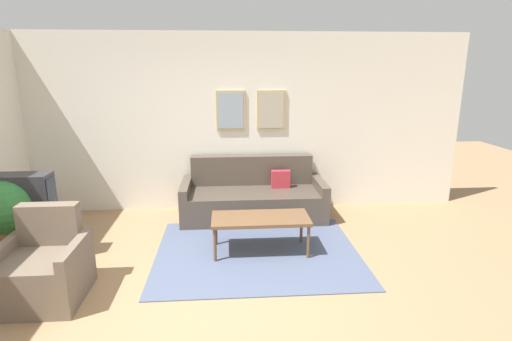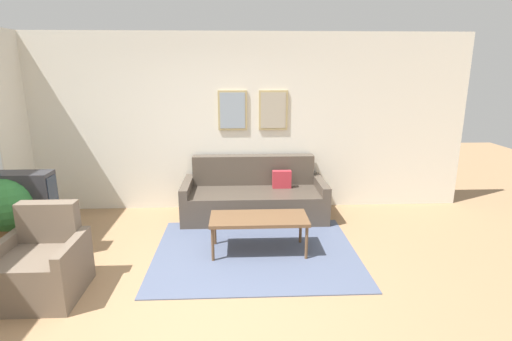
{
  "view_description": "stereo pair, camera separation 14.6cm",
  "coord_description": "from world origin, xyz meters",
  "px_view_note": "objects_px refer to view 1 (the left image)",
  "views": [
    {
      "loc": [
        0.3,
        -3.45,
        2.18
      ],
      "look_at": [
        0.68,
        1.69,
        0.85
      ],
      "focal_mm": 28.0,
      "sensor_mm": 36.0,
      "label": 1
    },
    {
      "loc": [
        0.44,
        -3.46,
        2.18
      ],
      "look_at": [
        0.68,
        1.69,
        0.85
      ],
      "focal_mm": 28.0,
      "sensor_mm": 36.0,
      "label": 2
    }
  ],
  "objects_px": {
    "armchair": "(43,270)",
    "coffee_table": "(260,220)",
    "couch": "(253,197)",
    "potted_plant_tall": "(8,210)",
    "tv": "(22,193)"
  },
  "relations": [
    {
      "from": "potted_plant_tall",
      "to": "armchair",
      "type": "bearing_deg",
      "value": -49.17
    },
    {
      "from": "couch",
      "to": "potted_plant_tall",
      "type": "xyz_separation_m",
      "value": [
        -2.84,
        -1.29,
        0.35
      ]
    },
    {
      "from": "couch",
      "to": "potted_plant_tall",
      "type": "height_order",
      "value": "potted_plant_tall"
    },
    {
      "from": "couch",
      "to": "armchair",
      "type": "height_order",
      "value": "couch"
    },
    {
      "from": "potted_plant_tall",
      "to": "couch",
      "type": "bearing_deg",
      "value": 24.42
    },
    {
      "from": "armchair",
      "to": "couch",
      "type": "bearing_deg",
      "value": 59.4
    },
    {
      "from": "tv",
      "to": "potted_plant_tall",
      "type": "bearing_deg",
      "value": -149.56
    },
    {
      "from": "tv",
      "to": "potted_plant_tall",
      "type": "height_order",
      "value": "tv"
    },
    {
      "from": "coffee_table",
      "to": "tv",
      "type": "distance_m",
      "value": 2.73
    },
    {
      "from": "coffee_table",
      "to": "armchair",
      "type": "bearing_deg",
      "value": -159.04
    },
    {
      "from": "couch",
      "to": "coffee_table",
      "type": "xyz_separation_m",
      "value": [
        0.0,
        -1.22,
        0.12
      ]
    },
    {
      "from": "coffee_table",
      "to": "armchair",
      "type": "distance_m",
      "value": 2.33
    },
    {
      "from": "couch",
      "to": "tv",
      "type": "bearing_deg",
      "value": -155.91
    },
    {
      "from": "couch",
      "to": "tv",
      "type": "relative_size",
      "value": 3.22
    },
    {
      "from": "armchair",
      "to": "coffee_table",
      "type": "bearing_deg",
      "value": 36.98
    }
  ]
}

